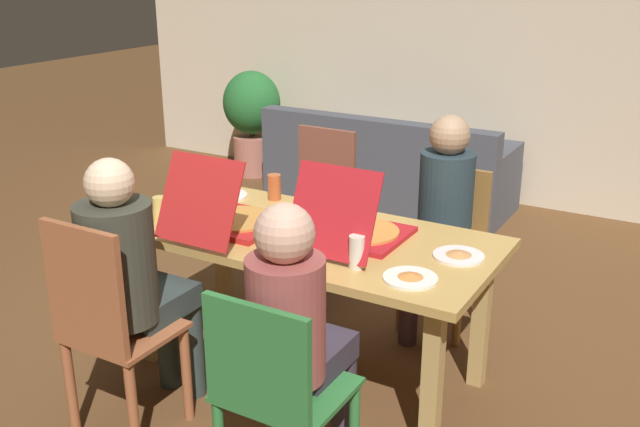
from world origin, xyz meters
The scene contains 20 objects.
ground_plane centered at (0.00, 0.00, 0.00)m, with size 20.00×20.00×0.00m, color brown.
back_wall centered at (0.00, 3.12, 1.37)m, with size 7.24×0.12×2.73m, color beige.
dining_table centered at (0.00, 0.00, 0.64)m, with size 1.74×0.85×0.73m.
chair_0 centered at (-0.44, -0.86, 0.53)m, with size 0.41×0.39×0.99m.
person_0 centered at (-0.44, -0.71, 0.71)m, with size 0.31×0.54×1.22m.
chair_1 centered at (0.38, -0.88, 0.50)m, with size 0.44×0.40×0.89m.
person_1 centered at (0.38, -0.73, 0.69)m, with size 0.28×0.50×1.18m.
chair_2 centered at (0.38, 0.83, 0.47)m, with size 0.38×0.39×0.87m.
person_2 centered at (0.38, 0.70, 0.70)m, with size 0.29×0.46×1.19m.
chair_3 centered at (-0.44, 0.85, 0.53)m, with size 0.40×0.39×0.99m.
pizza_box_0 centered at (0.23, 0.03, 0.78)m, with size 0.39×0.55×0.39m.
pizza_box_1 centered at (-0.35, -0.13, 0.78)m, with size 0.40×0.57×0.39m.
plate_0 centered at (0.70, 0.08, 0.74)m, with size 0.22×0.22×0.03m.
plate_1 centered at (-0.67, 0.23, 0.74)m, with size 0.26×0.26×0.03m.
plate_2 centered at (0.61, -0.24, 0.74)m, with size 0.22×0.22×0.03m.
drinking_glass_0 centered at (0.37, -0.24, 0.80)m, with size 0.07×0.07×0.14m, color silver.
drinking_glass_1 centered at (-0.72, -0.21, 0.79)m, with size 0.06×0.06×0.12m, color #E0C465.
drinking_glass_2 centered at (-0.41, 0.34, 0.80)m, with size 0.07×0.07×0.13m, color #B35229.
couch centered at (-0.76, 2.51, 0.27)m, with size 1.98×0.77×0.76m.
potted_plant centered at (-2.22, 2.70, 0.56)m, with size 0.52×0.52×0.96m.
Camera 1 is at (1.62, -2.70, 1.96)m, focal length 40.88 mm.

